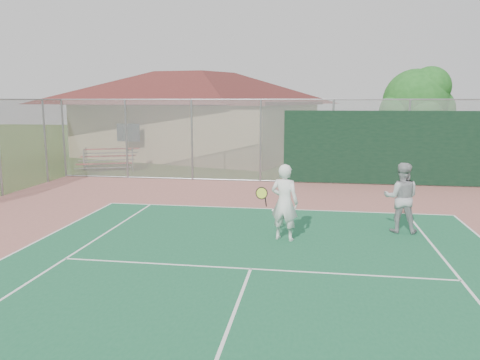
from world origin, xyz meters
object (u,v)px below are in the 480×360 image
object	(u,v)px
clubhouse	(196,106)
tree	(417,104)
bleachers	(108,158)
player_grey_back	(401,198)
player_white_front	(284,203)

from	to	relation	value
clubhouse	tree	distance (m)	13.20
bleachers	player_grey_back	bearing A→B (deg)	-59.80
player_white_front	player_grey_back	xyz separation A→B (m)	(2.99, 1.19, -0.03)
bleachers	player_grey_back	size ratio (longest dim) A/B	1.75
clubhouse	player_grey_back	bearing A→B (deg)	-41.31
clubhouse	player_grey_back	world-z (taller)	clubhouse
bleachers	tree	size ratio (longest dim) A/B	0.64
player_white_front	player_grey_back	distance (m)	3.22
player_white_front	player_grey_back	bearing A→B (deg)	-142.73
bleachers	player_white_front	bearing A→B (deg)	-70.68
player_grey_back	clubhouse	bearing A→B (deg)	-51.91
clubhouse	player_grey_back	size ratio (longest dim) A/B	8.92
bleachers	player_white_front	xyz separation A→B (m)	(9.67, -11.09, 0.43)
bleachers	tree	world-z (taller)	tree
tree	player_grey_back	distance (m)	11.41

